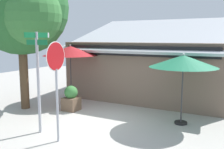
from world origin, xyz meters
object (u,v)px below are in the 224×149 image
at_px(street_sign_post, 38,72).
at_px(patio_umbrella_crimson_left, 70,51).
at_px(patio_umbrella_forest_green_center, 183,62).
at_px(stop_sign, 56,72).
at_px(sidewalk_planter, 71,99).
at_px(shade_tree, 22,8).

height_order(street_sign_post, patio_umbrella_crimson_left, street_sign_post).
xyz_separation_m(street_sign_post, patio_umbrella_forest_green_center, (3.80, 2.95, 0.25)).
relative_size(stop_sign, sidewalk_planter, 2.79).
height_order(stop_sign, patio_umbrella_forest_green_center, stop_sign).
bearing_deg(street_sign_post, shade_tree, 144.76).
distance_m(patio_umbrella_crimson_left, sidewalk_planter, 2.49).
bearing_deg(sidewalk_planter, shade_tree, -156.63).
relative_size(stop_sign, shade_tree, 0.47).
height_order(shade_tree, sidewalk_planter, shade_tree).
distance_m(patio_umbrella_crimson_left, patio_umbrella_forest_green_center, 5.50).
bearing_deg(street_sign_post, stop_sign, -16.47).
bearing_deg(patio_umbrella_crimson_left, shade_tree, -111.16).
distance_m(street_sign_post, patio_umbrella_forest_green_center, 4.82).
bearing_deg(shade_tree, street_sign_post, -35.24).
bearing_deg(patio_umbrella_forest_green_center, sidewalk_planter, -173.92).
relative_size(street_sign_post, patio_umbrella_forest_green_center, 1.28).
xyz_separation_m(patio_umbrella_crimson_left, shade_tree, (-0.79, -2.05, 1.80)).
height_order(stop_sign, patio_umbrella_crimson_left, stop_sign).
xyz_separation_m(patio_umbrella_forest_green_center, sidewalk_planter, (-4.46, -0.47, -1.71)).
bearing_deg(patio_umbrella_forest_green_center, street_sign_post, -142.16).
xyz_separation_m(street_sign_post, patio_umbrella_crimson_left, (-1.63, 3.76, 0.44)).
height_order(patio_umbrella_crimson_left, patio_umbrella_forest_green_center, patio_umbrella_crimson_left).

